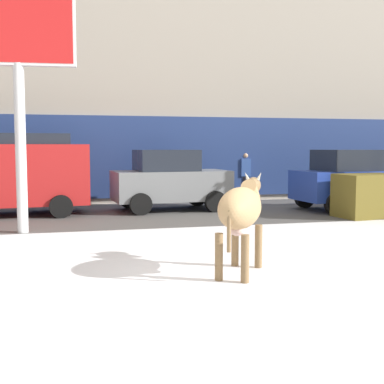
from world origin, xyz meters
TOP-DOWN VIEW (x-y plane):
  - ground_plane at (0.00, 0.00)m, footprint 120.00×120.00m
  - road_strip at (0.00, 7.60)m, footprint 60.00×5.60m
  - building_facade at (0.00, 13.45)m, footprint 44.00×6.10m
  - cow_tan at (0.56, 0.26)m, footprint 1.37×1.82m
  - billboard at (-3.02, 4.94)m, footprint 2.53×0.42m
  - car_red_van at (-3.73, 8.07)m, footprint 4.72×2.38m
  - car_grey_hatchback at (1.05, 8.19)m, footprint 3.61×2.12m
  - car_blue_hatchback at (6.54, 7.03)m, footprint 3.61×2.12m
  - pedestrian_near_billboard at (4.30, 10.41)m, footprint 0.36×0.24m
  - dumpster at (6.09, 5.38)m, footprint 1.82×1.30m

SIDE VIEW (x-z plane):
  - ground_plane at x=0.00m, z-range 0.00..0.00m
  - road_strip at x=0.00m, z-range 0.00..0.01m
  - dumpster at x=6.09m, z-range 0.00..1.20m
  - pedestrian_near_billboard at x=4.30m, z-range 0.01..1.74m
  - car_grey_hatchback at x=1.05m, z-range 0.00..1.86m
  - car_blue_hatchback at x=6.54m, z-range 0.00..1.86m
  - cow_tan at x=0.56m, z-range 0.22..1.76m
  - car_red_van at x=-3.73m, z-range 0.08..2.40m
  - billboard at x=-3.02m, z-range 1.53..7.09m
  - building_facade at x=0.00m, z-range -0.02..12.98m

